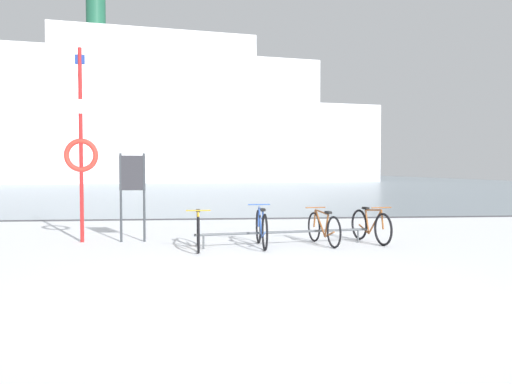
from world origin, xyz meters
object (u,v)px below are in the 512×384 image
Objects in this scene: rescue_post at (81,150)px; ferry_ship at (161,122)px; bicycle_1 at (261,228)px; bicycle_2 at (323,228)px; bicycle_3 at (371,226)px; info_sign at (132,182)px; bicycle_0 at (198,231)px.

ferry_ship is (-2.29, 52.91, 5.16)m from rescue_post.
bicycle_1 reaches higher than bicycle_2.
bicycle_3 is (1.08, 0.21, 0.01)m from bicycle_2.
info_sign reaches higher than bicycle_1.
info_sign is 0.46× the size of rescue_post.
bicycle_1 reaches higher than bicycle_3.
bicycle_0 is 1.06× the size of bicycle_3.
ferry_ship reaches higher than bicycle_2.
info_sign reaches higher than bicycle_2.
bicycle_3 is 54.71m from ferry_ship.
bicycle_3 is at bearing 9.09° from bicycle_1.
rescue_post is at bearing 173.40° from bicycle_3.
bicycle_1 is 4.24m from rescue_post.
ferry_ship reaches higher than bicycle_1.
bicycle_0 is 1.07× the size of bicycle_2.
info_sign is (-2.69, 1.04, 0.91)m from bicycle_1.
bicycle_1 reaches higher than bicycle_0.
info_sign is 1.29m from rescue_post.
bicycle_0 is 54.80m from ferry_ship.
bicycle_2 is 0.03× the size of ferry_ship.
bicycle_1 is (1.27, 0.16, 0.01)m from bicycle_0.
bicycle_3 is 0.40× the size of rescue_post.
bicycle_2 is at bearing 7.65° from bicycle_1.
bicycle_0 is 0.03× the size of ferry_ship.
bicycle_0 is 2.08m from info_sign.
bicycle_0 reaches higher than bicycle_3.
bicycle_1 is 3.02m from info_sign.
bicycle_3 reaches higher than bicycle_2.
rescue_post reaches higher than bicycle_2.
bicycle_1 is at bearing -21.10° from info_sign.
bicycle_0 is 3.71m from bicycle_3.
info_sign is at bearing 158.90° from bicycle_1.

